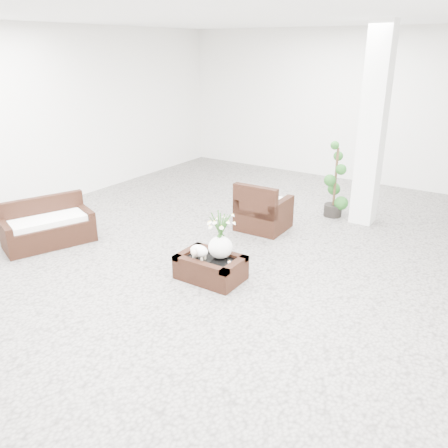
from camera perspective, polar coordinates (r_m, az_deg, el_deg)
The scene contains 9 objects.
ground at distance 7.16m, azimuth 0.44°, elevation -4.39°, with size 11.00×11.00×0.00m, color gray.
column at distance 8.65m, azimuth 17.82°, elevation 11.25°, with size 0.40×0.40×3.50m, color white.
coffee_table at distance 6.54m, azimuth -1.66°, elevation -5.49°, with size 0.90×0.60×0.31m, color #32190E.
sheep_figurine at distance 6.42m, azimuth -3.08°, elevation -3.47°, with size 0.28×0.23×0.21m, color white.
planter_narcissus at distance 6.34m, azimuth -0.45°, elevation -0.87°, with size 0.44×0.44×0.80m, color white, non-canonical shape.
tealight at distance 6.33m, azimuth 0.66°, elevation -4.70°, with size 0.04×0.04×0.03m, color white.
armchair at distance 8.24m, azimuth 4.92°, elevation 2.29°, with size 0.82×0.79×0.87m, color #32190E.
loveseat at distance 8.11m, azimuth -20.90°, elevation 0.12°, with size 1.40×0.67×0.75m, color #32190E.
topiary at distance 9.02m, azimuth 13.54°, elevation 5.26°, with size 0.38×0.38×1.42m, color #1A4616, non-canonical shape.
Camera 1 is at (3.51, -5.43, 3.08)m, focal length 37.16 mm.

